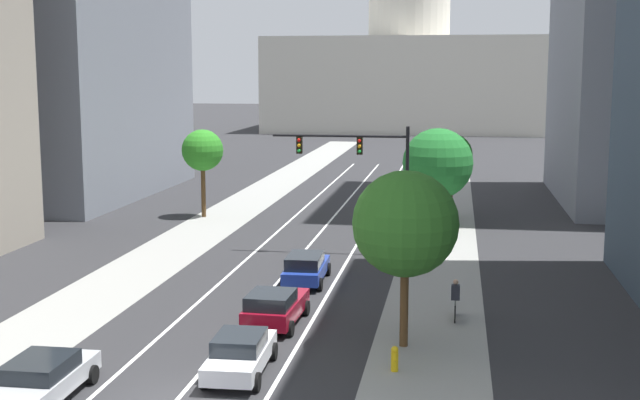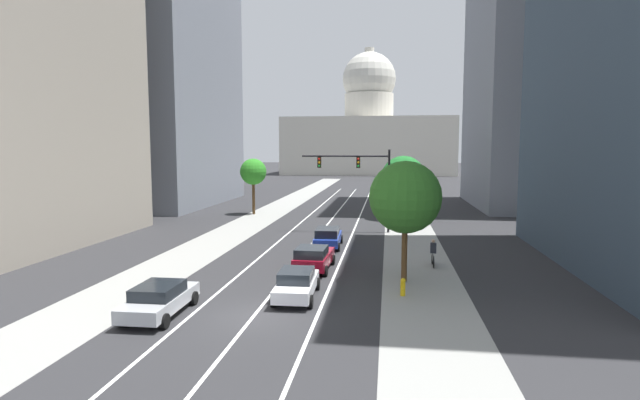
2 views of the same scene
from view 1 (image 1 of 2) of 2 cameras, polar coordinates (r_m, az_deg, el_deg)
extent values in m
plane|color=#2B2B2D|center=(65.82, 1.54, -0.41)|extent=(400.00, 400.00, 0.00)
cube|color=gray|center=(62.49, -6.13, -0.94)|extent=(4.35, 130.00, 0.01)
cube|color=gray|center=(60.33, 8.23, -1.32)|extent=(4.35, 130.00, 0.01)
cube|color=white|center=(51.76, -3.73, -2.90)|extent=(0.16, 90.00, 0.01)
cube|color=white|center=(51.22, -0.68, -3.01)|extent=(0.16, 90.00, 0.01)
cube|color=white|center=(50.83, 2.42, -3.10)|extent=(0.16, 90.00, 0.01)
cube|color=beige|center=(149.65, 5.91, 7.68)|extent=(47.48, 24.18, 15.93)
cylinder|color=beige|center=(149.90, 5.98, 12.06)|extent=(13.89, 13.89, 6.97)
cube|color=#1E389E|center=(42.16, -0.92, -4.71)|extent=(1.90, 4.68, 0.60)
cube|color=black|center=(41.50, -1.03, -4.08)|extent=(1.70, 2.56, 0.59)
cylinder|color=black|center=(43.88, -1.76, -4.58)|extent=(0.24, 0.65, 0.64)
cylinder|color=black|center=(43.63, 0.55, -4.65)|extent=(0.24, 0.65, 0.64)
cylinder|color=black|center=(40.86, -2.48, -5.58)|extent=(0.24, 0.65, 0.64)
cylinder|color=black|center=(40.59, 0.00, -5.67)|extent=(0.24, 0.65, 0.64)
cube|color=maroon|center=(35.38, -2.95, -7.26)|extent=(2.04, 4.48, 0.69)
cube|color=black|center=(34.40, -3.31, -6.66)|extent=(1.81, 2.20, 0.55)
cylinder|color=black|center=(37.11, -3.79, -7.06)|extent=(0.24, 0.65, 0.64)
cylinder|color=black|center=(36.68, -0.93, -7.23)|extent=(0.24, 0.65, 0.64)
cylinder|color=black|center=(34.33, -5.10, -8.38)|extent=(0.24, 0.65, 0.64)
cylinder|color=black|center=(33.87, -2.01, -8.59)|extent=(0.24, 0.65, 0.64)
cube|color=silver|center=(29.93, -5.34, -10.39)|extent=(1.89, 4.62, 0.59)
cube|color=black|center=(29.64, -5.41, -9.44)|extent=(1.67, 2.15, 0.54)
cylinder|color=black|center=(31.64, -6.27, -9.90)|extent=(0.24, 0.65, 0.64)
cylinder|color=black|center=(31.29, -3.13, -10.07)|extent=(0.24, 0.65, 0.64)
cylinder|color=black|center=(28.81, -7.74, -11.82)|extent=(0.24, 0.65, 0.64)
cylinder|color=black|center=(28.42, -4.28, -12.05)|extent=(0.24, 0.65, 0.64)
cube|color=#B2B5BA|center=(28.90, -18.05, -11.49)|extent=(1.94, 4.76, 0.59)
cube|color=black|center=(28.61, -18.21, -10.53)|extent=(1.77, 2.36, 0.51)
cylinder|color=black|center=(30.76, -18.27, -10.85)|extent=(0.23, 0.64, 0.64)
cylinder|color=black|center=(29.98, -14.97, -11.22)|extent=(0.23, 0.64, 0.64)
cylinder|color=black|center=(48.10, 5.83, 0.58)|extent=(0.20, 0.20, 7.29)
cylinder|color=black|center=(48.14, 1.31, 4.30)|extent=(7.68, 0.14, 0.14)
cube|color=black|center=(48.04, 2.67, 3.63)|extent=(0.32, 0.28, 0.96)
sphere|color=red|center=(47.87, 2.66, 3.97)|extent=(0.20, 0.20, 0.20)
sphere|color=orange|center=(47.90, 2.65, 3.62)|extent=(0.20, 0.20, 0.20)
sphere|color=green|center=(47.92, 2.65, 3.26)|extent=(0.20, 0.20, 0.20)
cube|color=black|center=(48.55, -1.39, 3.69)|extent=(0.32, 0.28, 0.96)
sphere|color=red|center=(48.38, -1.42, 4.03)|extent=(0.20, 0.20, 0.20)
sphere|color=orange|center=(48.41, -1.42, 3.67)|extent=(0.20, 0.20, 0.20)
sphere|color=green|center=(48.43, -1.42, 3.32)|extent=(0.20, 0.20, 0.20)
cylinder|color=yellow|center=(30.22, 5.01, -10.72)|extent=(0.26, 0.26, 0.70)
sphere|color=yellow|center=(30.08, 5.02, -9.95)|extent=(0.26, 0.26, 0.26)
cylinder|color=yellow|center=(30.06, 4.99, -10.76)|extent=(0.10, 0.12, 0.10)
cylinder|color=black|center=(36.04, 9.02, -7.61)|extent=(0.05, 0.66, 0.66)
cylinder|color=black|center=(37.04, 9.03, -7.17)|extent=(0.05, 0.66, 0.66)
cube|color=black|center=(36.48, 9.03, -7.06)|extent=(0.06, 1.00, 0.36)
cube|color=#262833|center=(36.27, 9.05, -6.12)|extent=(0.36, 0.28, 0.64)
sphere|color=tan|center=(36.23, 9.07, -5.43)|extent=(0.22, 0.22, 0.22)
cylinder|color=#51381E|center=(61.18, 8.73, 0.44)|extent=(0.32, 0.32, 3.46)
sphere|color=#1D5D1A|center=(60.85, 8.79, 3.02)|extent=(2.96, 2.96, 2.96)
cylinder|color=#51381E|center=(57.12, 7.82, -0.51)|extent=(0.32, 0.32, 2.69)
sphere|color=#206F2B|center=(56.73, 7.88, 2.45)|extent=(4.65, 4.65, 4.65)
cylinder|color=#51381E|center=(61.20, -7.81, 0.61)|extent=(0.32, 0.32, 3.77)
sphere|color=#2E8824|center=(60.87, -7.87, 3.32)|extent=(2.93, 2.93, 2.93)
cylinder|color=#51381E|center=(32.49, 5.65, -6.91)|extent=(0.32, 0.32, 3.33)
sphere|color=#2D6621|center=(31.81, 5.73, -1.58)|extent=(3.99, 3.99, 3.99)
camera|label=2|loc=(5.37, -26.40, -25.66)|focal=28.09mm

